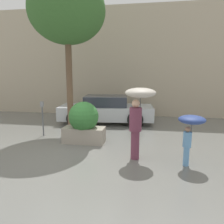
{
  "coord_description": "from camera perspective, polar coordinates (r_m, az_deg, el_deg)",
  "views": [
    {
      "loc": [
        2.32,
        -5.94,
        2.45
      ],
      "look_at": [
        1.06,
        1.6,
        1.05
      ],
      "focal_mm": 35.0,
      "sensor_mm": 36.0,
      "label": 1
    }
  ],
  "objects": [
    {
      "name": "parked_car_near",
      "position": [
        10.67,
        -1.5,
        0.52
      ],
      "size": [
        4.6,
        2.23,
        1.33
      ],
      "rotation": [
        0.0,
        0.0,
        1.66
      ],
      "color": "#B7BCC1",
      "rests_on": "ground"
    },
    {
      "name": "ground_plane",
      "position": [
        6.83,
        -11.25,
        -10.84
      ],
      "size": [
        40.0,
        40.0,
        0.0
      ],
      "primitive_type": "plane",
      "color": "slate"
    },
    {
      "name": "person_child",
      "position": [
        6.0,
        19.87,
        -3.4
      ],
      "size": [
        0.69,
        0.69,
        1.36
      ],
      "rotation": [
        0.0,
        0.0,
        0.38
      ],
      "color": "#669ED1",
      "rests_on": "ground"
    },
    {
      "name": "parking_meter",
      "position": [
        8.81,
        -17.74,
        0.14
      ],
      "size": [
        0.14,
        0.14,
        1.34
      ],
      "color": "#595B60",
      "rests_on": "ground"
    },
    {
      "name": "planter_box",
      "position": [
        7.65,
        -7.39,
        -2.67
      ],
      "size": [
        1.44,
        1.04,
        1.46
      ],
      "color": "#9E9384",
      "rests_on": "ground"
    },
    {
      "name": "building_facade",
      "position": [
        12.67,
        -1.11,
        12.85
      ],
      "size": [
        18.0,
        0.3,
        6.0
      ],
      "color": "#B7A88E",
      "rests_on": "ground"
    },
    {
      "name": "person_adult",
      "position": [
        6.1,
        6.9,
        1.34
      ],
      "size": [
        0.86,
        0.86,
        2.03
      ],
      "rotation": [
        0.0,
        0.0,
        0.73
      ],
      "color": "brown",
      "rests_on": "ground"
    },
    {
      "name": "street_tree",
      "position": [
        9.17,
        -11.67,
        24.29
      ],
      "size": [
        2.9,
        2.9,
        5.95
      ],
      "color": "brown",
      "rests_on": "ground"
    }
  ]
}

